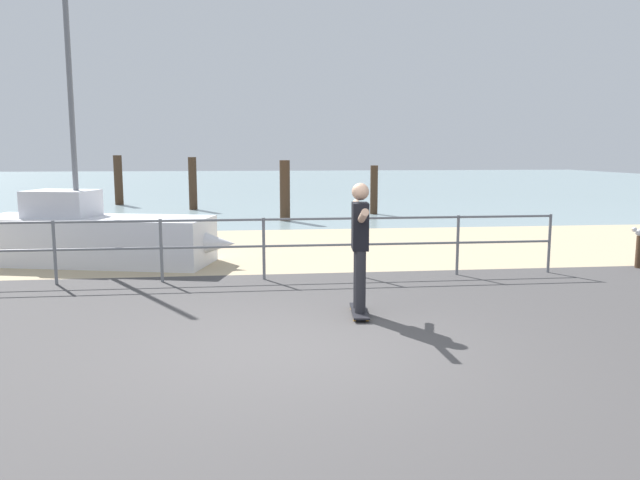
{
  "coord_description": "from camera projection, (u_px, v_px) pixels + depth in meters",
  "views": [
    {
      "loc": [
        -0.56,
        -6.39,
        2.13
      ],
      "look_at": [
        0.42,
        2.0,
        0.9
      ],
      "focal_mm": 34.3,
      "sensor_mm": 36.0,
      "label": 1
    }
  ],
  "objects": [
    {
      "name": "sailboat",
      "position": [
        102.0,
        237.0,
        11.52
      ],
      "size": [
        5.06,
        2.44,
        4.96
      ],
      "color": "silver",
      "rests_on": "ground"
    },
    {
      "name": "ground_plane",
      "position": [
        313.0,
        383.0,
        5.67
      ],
      "size": [
        24.0,
        10.0,
        0.04
      ],
      "primitive_type": "cube",
      "color": "#474444",
      "rests_on": "ground"
    },
    {
      "name": "groyne_post_3",
      "position": [
        374.0,
        190.0,
        20.55
      ],
      "size": [
        0.25,
        0.25,
        1.65
      ],
      "primitive_type": "cylinder",
      "color": "#422D1E",
      "rests_on": "ground"
    },
    {
      "name": "railing_fence",
      "position": [
        213.0,
        240.0,
        9.95
      ],
      "size": [
        11.64,
        0.05,
        1.05
      ],
      "color": "slate",
      "rests_on": "ground"
    },
    {
      "name": "sea_surface",
      "position": [
        256.0,
        183.0,
        41.05
      ],
      "size": [
        72.0,
        50.0,
        0.04
      ],
      "primitive_type": "cube",
      "color": "#849EA3",
      "rests_on": "ground"
    },
    {
      "name": "groyne_post_1",
      "position": [
        193.0,
        184.0,
        22.11
      ],
      "size": [
        0.3,
        0.3,
        1.91
      ],
      "primitive_type": "cylinder",
      "color": "#422D1E",
      "rests_on": "ground"
    },
    {
      "name": "groyne_post_0",
      "position": [
        118.0,
        180.0,
        24.12
      ],
      "size": [
        0.33,
        0.33,
        1.97
      ],
      "primitive_type": "cylinder",
      "color": "#422D1E",
      "rests_on": "ground"
    },
    {
      "name": "beach_strip",
      "position": [
        275.0,
        248.0,
        13.53
      ],
      "size": [
        24.0,
        6.0,
        0.04
      ],
      "primitive_type": "cube",
      "color": "tan",
      "rests_on": "ground"
    },
    {
      "name": "skateboard",
      "position": [
        359.0,
        311.0,
        7.94
      ],
      "size": [
        0.28,
        0.82,
        0.08
      ],
      "color": "black",
      "rests_on": "ground"
    },
    {
      "name": "groyne_post_2",
      "position": [
        285.0,
        191.0,
        18.57
      ],
      "size": [
        0.31,
        0.31,
        1.86
      ],
      "primitive_type": "cylinder",
      "color": "#422D1E",
      "rests_on": "ground"
    },
    {
      "name": "skateboarder",
      "position": [
        360.0,
        239.0,
        7.8
      ],
      "size": [
        0.24,
        1.45,
        1.65
      ],
      "color": "#26262B",
      "rests_on": "skateboard"
    }
  ]
}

